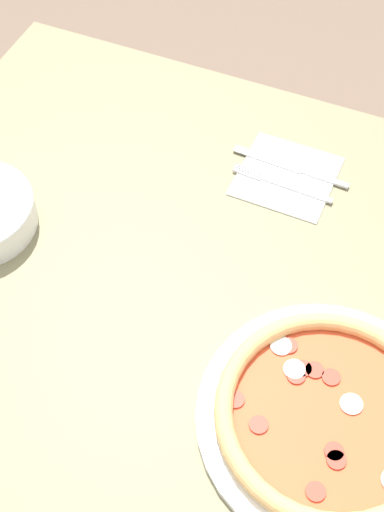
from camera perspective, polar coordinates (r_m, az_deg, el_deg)
The scene contains 6 objects.
ground_plane at distance 1.71m, azimuth -2.74°, elevation -18.79°, with size 8.00×8.00×0.00m, color brown.
dining_table at distance 1.12m, azimuth -4.00°, elevation -9.31°, with size 1.21×1.06×0.72m.
pizza at distance 0.99m, azimuth 10.93°, elevation -12.43°, with size 0.36×0.36×0.04m.
napkin at distance 1.24m, azimuth 7.57°, elevation 6.35°, with size 0.16×0.16×0.00m.
fork at distance 1.22m, azimuth 7.31°, elevation 5.68°, with size 0.02×0.18×0.00m.
knife at distance 1.25m, azimuth 8.26°, elevation 6.93°, with size 0.02×0.21×0.01m.
Camera 1 is at (-0.43, -0.27, 1.64)m, focal length 50.00 mm.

